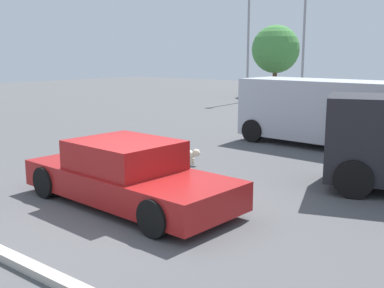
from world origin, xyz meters
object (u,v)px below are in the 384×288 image
Objects in this scene: dog at (190,154)px; light_post_mid at (249,24)px; light_post_near at (304,23)px; sedan_foreground at (128,175)px; van_white at (324,110)px.

light_post_mid is (-7.94, 15.77, 4.50)m from dog.
sedan_foreground is at bearing -74.37° from light_post_near.
sedan_foreground is 0.68× the size of light_post_near.
dog is 5.09m from van_white.
light_post_near is 3.76m from light_post_mid.
light_post_mid reaches higher than light_post_near.
van_white reaches higher than dog.
light_post_mid is at bearing 118.90° from sedan_foreground.
sedan_foreground is at bearing -64.66° from light_post_mid.
light_post_mid reaches higher than sedan_foreground.
van_white is (1.71, 4.72, 0.87)m from dog.
light_post_mid is at bearing 177.53° from light_post_near.
light_post_near is (-5.31, 18.98, 4.09)m from sedan_foreground.
light_post_near reaches higher than sedan_foreground.
dog is (-1.13, 3.37, -0.30)m from sedan_foreground.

